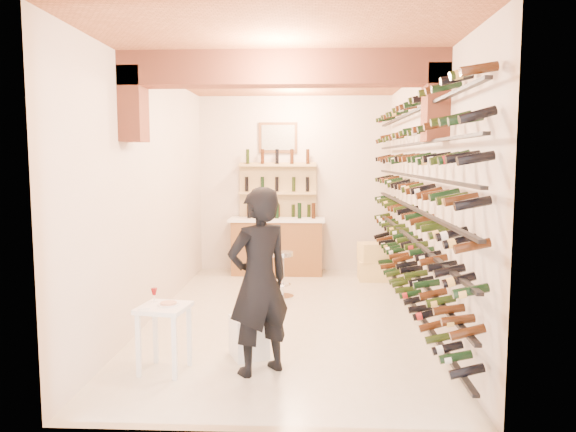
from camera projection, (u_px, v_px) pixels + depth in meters
The scene contains 11 objects.
ground at pixel (287, 317), 7.03m from camera, with size 6.00×6.00×0.00m, color beige.
room_shell at pixel (286, 144), 6.53m from camera, with size 3.52×6.02×3.21m.
wine_rack at pixel (407, 200), 6.80m from camera, with size 0.32×5.70×2.56m.
back_counter at pixel (277, 244), 9.62m from camera, with size 1.70×0.62×1.29m.
back_shelving at pixel (278, 208), 9.79m from camera, with size 1.40×0.31×2.73m.
tasting_table at pixel (164, 317), 5.18m from camera, with size 0.52×0.52×0.79m.
white_stool at pixel (249, 337), 5.59m from camera, with size 0.34×0.34×0.43m, color white.
person at pixel (259, 281), 5.10m from camera, with size 0.66×0.43×1.80m, color black.
chrome_barstool at pixel (282, 271), 7.97m from camera, with size 0.36×0.36×0.69m.
crate_lower at pixel (375, 270), 9.14m from camera, with size 0.56×0.39×0.33m, color #E5CA7D.
crate_upper at pixel (375, 252), 9.10m from camera, with size 0.53×0.37×0.31m, color #E5CA7D.
Camera 1 is at (0.32, -6.84, 2.06)m, focal length 33.39 mm.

